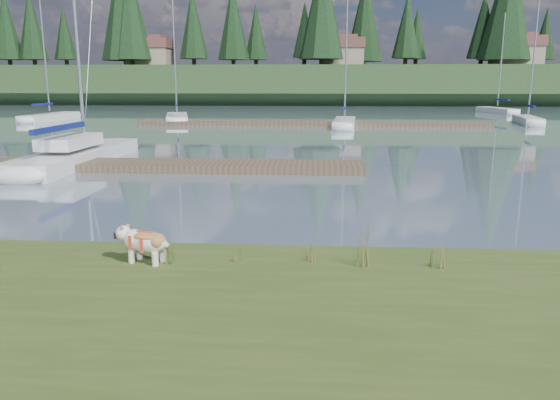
{
  "coord_description": "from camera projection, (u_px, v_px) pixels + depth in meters",
  "views": [
    {
      "loc": [
        2.16,
        -11.14,
        3.33
      ],
      "look_at": [
        1.5,
        -0.5,
        0.98
      ],
      "focal_mm": 35.0,
      "sensor_mm": 36.0,
      "label": 1
    }
  ],
  "objects": [
    {
      "name": "bulldog",
      "position": [
        145.0,
        241.0,
        9.05
      ],
      "size": [
        1.01,
        0.57,
        0.59
      ],
      "rotation": [
        0.0,
        0.0,
        2.87
      ],
      "color": "silver",
      "rests_on": "bank"
    },
    {
      "name": "ground",
      "position": [
        286.0,
        125.0,
        40.94
      ],
      "size": [
        200.0,
        200.0,
        0.0
      ],
      "primitive_type": "plane",
      "color": "slate",
      "rests_on": "ground"
    },
    {
      "name": "conifer_3",
      "position": [
        233.0,
        21.0,
        79.96
      ],
      "size": [
        4.84,
        4.84,
        12.25
      ],
      "color": "#382619",
      "rests_on": "ridge"
    },
    {
      "name": "conifer_2",
      "position": [
        122.0,
        6.0,
        76.59
      ],
      "size": [
        6.6,
        6.6,
        16.05
      ],
      "color": "#382619",
      "rests_on": "ridge"
    },
    {
      "name": "ridge",
      "position": [
        301.0,
        85.0,
        82.31
      ],
      "size": [
        200.0,
        20.0,
        5.0
      ],
      "primitive_type": "cube",
      "color": "#1F351A",
      "rests_on": "ground"
    },
    {
      "name": "mud_lip",
      "position": [
        196.0,
        259.0,
        10.13
      ],
      "size": [
        60.0,
        0.5,
        0.14
      ],
      "primitive_type": "cube",
      "color": "#33281C",
      "rests_on": "ground"
    },
    {
      "name": "conifer_5",
      "position": [
        407.0,
        25.0,
        76.68
      ],
      "size": [
        3.96,
        3.96,
        10.35
      ],
      "color": "#382619",
      "rests_on": "ridge"
    },
    {
      "name": "dock_near",
      "position": [
        151.0,
        166.0,
        20.69
      ],
      "size": [
        16.0,
        2.0,
        0.3
      ],
      "primitive_type": "cube",
      "color": "#4C3D2C",
      "rests_on": "ground"
    },
    {
      "name": "weed_5",
      "position": [
        438.0,
        255.0,
        8.84
      ],
      "size": [
        0.17,
        0.14,
        0.49
      ],
      "color": "#475B23",
      "rests_on": "bank"
    },
    {
      "name": "sailboat_bg_4",
      "position": [
        526.0,
        119.0,
        42.52
      ],
      "size": [
        2.33,
        6.69,
        9.84
      ],
      "rotation": [
        0.0,
        0.0,
        1.41
      ],
      "color": "silver",
      "rests_on": "ground"
    },
    {
      "name": "weed_2",
      "position": [
        365.0,
        248.0,
        8.87
      ],
      "size": [
        0.17,
        0.14,
        0.75
      ],
      "color": "#475B23",
      "rests_on": "bank"
    },
    {
      "name": "sailboat_main",
      "position": [
        85.0,
        151.0,
        22.86
      ],
      "size": [
        2.2,
        9.93,
        14.11
      ],
      "rotation": [
        0.0,
        0.0,
        1.55
      ],
      "color": "silver",
      "rests_on": "ground"
    },
    {
      "name": "house_2",
      "position": [
        516.0,
        50.0,
        75.54
      ],
      "size": [
        6.3,
        5.3,
        4.65
      ],
      "color": "gray",
      "rests_on": "ridge"
    },
    {
      "name": "weed_3",
      "position": [
        147.0,
        238.0,
        9.63
      ],
      "size": [
        0.17,
        0.14,
        0.6
      ],
      "color": "#475B23",
      "rests_on": "bank"
    },
    {
      "name": "conifer_1",
      "position": [
        31.0,
        25.0,
        80.91
      ],
      "size": [
        4.4,
        4.4,
        11.3
      ],
      "color": "#382619",
      "rests_on": "ridge"
    },
    {
      "name": "conifer_4",
      "position": [
        322.0,
        5.0,
        73.02
      ],
      "size": [
        6.16,
        6.16,
        15.1
      ],
      "color": "#382619",
      "rests_on": "ridge"
    },
    {
      "name": "house_1",
      "position": [
        342.0,
        52.0,
        78.96
      ],
      "size": [
        6.3,
        5.3,
        4.65
      ],
      "color": "gray",
      "rests_on": "ridge"
    },
    {
      "name": "dock_far",
      "position": [
        312.0,
        123.0,
        40.79
      ],
      "size": [
        26.0,
        2.2,
        0.3
      ],
      "primitive_type": "cube",
      "color": "#4C3D2C",
      "rests_on": "ground"
    },
    {
      "name": "sailboat_bg_1",
      "position": [
        177.0,
        117.0,
        45.07
      ],
      "size": [
        3.5,
        8.29,
        12.13
      ],
      "rotation": [
        0.0,
        0.0,
        1.81
      ],
      "color": "silver",
      "rests_on": "ground"
    },
    {
      "name": "sailboat_bg_5",
      "position": [
        494.0,
        110.0,
        55.97
      ],
      "size": [
        2.78,
        6.97,
        9.91
      ],
      "rotation": [
        0.0,
        0.0,
        1.79
      ],
      "color": "silver",
      "rests_on": "ground"
    },
    {
      "name": "sailboat_bg_0",
      "position": [
        55.0,
        116.0,
        46.27
      ],
      "size": [
        2.27,
        8.07,
        11.54
      ],
      "rotation": [
        0.0,
        0.0,
        1.48
      ],
      "color": "silver",
      "rests_on": "ground"
    },
    {
      "name": "weed_4",
      "position": [
        313.0,
        249.0,
        9.16
      ],
      "size": [
        0.17,
        0.14,
        0.47
      ],
      "color": "#475B23",
      "rests_on": "bank"
    },
    {
      "name": "weed_0",
      "position": [
        166.0,
        250.0,
        8.99
      ],
      "size": [
        0.17,
        0.14,
        0.56
      ],
      "color": "#475B23",
      "rests_on": "bank"
    },
    {
      "name": "weed_1",
      "position": [
        239.0,
        251.0,
        9.13
      ],
      "size": [
        0.17,
        0.14,
        0.43
      ],
      "color": "#475B23",
      "rests_on": "bank"
    },
    {
      "name": "sailboat_bg_2",
      "position": [
        345.0,
        122.0,
        39.94
      ],
      "size": [
        2.06,
        7.39,
        11.03
      ],
      "rotation": [
        0.0,
        0.0,
        1.48
      ],
      "color": "silver",
      "rests_on": "ground"
    },
    {
      "name": "bank",
      "position": [
        108.0,
        382.0,
        5.82
      ],
      "size": [
        60.0,
        9.0,
        0.35
      ],
      "primitive_type": "cube",
      "color": "#3A4A1D",
      "rests_on": "ground"
    },
    {
      "name": "house_0",
      "position": [
        150.0,
        52.0,
        79.69
      ],
      "size": [
        6.3,
        5.3,
        4.65
      ],
      "color": "gray",
      "rests_on": "ridge"
    }
  ]
}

